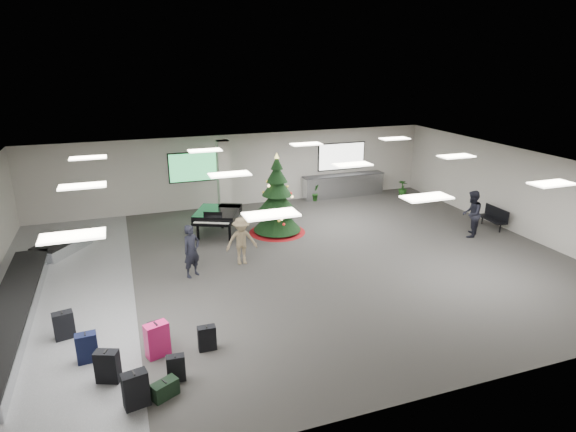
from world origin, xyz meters
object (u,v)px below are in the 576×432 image
object	(u,v)px
baggage_carousel	(24,297)
traveler_b	(242,241)
traveler_bench	(472,214)
grand_piano	(217,215)
bench	(494,216)
potted_plant_right	(403,188)
christmas_tree	(277,206)
potted_plant_left	(315,193)
pink_suitcase	(157,340)
traveler_a	(192,251)
service_counter	(343,185)

from	to	relation	value
baggage_carousel	traveler_b	size ratio (longest dim) A/B	6.17
traveler_b	traveler_bench	xyz separation A→B (m)	(8.66, -0.42, 0.09)
grand_piano	bench	distance (m)	10.75
baggage_carousel	potted_plant_right	distance (m)	16.72
christmas_tree	potted_plant_left	size ratio (longest dim) A/B	4.04
grand_piano	potted_plant_right	distance (m)	9.86
traveler_b	potted_plant_left	size ratio (longest dim) A/B	2.06
baggage_carousel	traveler_b	bearing A→B (deg)	5.86
grand_piano	potted_plant_left	bearing A→B (deg)	54.43
christmas_tree	grand_piano	bearing A→B (deg)	167.71
pink_suitcase	baggage_carousel	bearing A→B (deg)	112.95
pink_suitcase	potted_plant_left	xyz separation A→B (m)	(8.09, 10.18, -0.02)
traveler_a	pink_suitcase	bearing A→B (deg)	-141.94
baggage_carousel	service_counter	distance (m)	14.50
christmas_tree	pink_suitcase	bearing A→B (deg)	-126.97
bench	potted_plant_left	distance (m)	7.76
bench	potted_plant_left	xyz separation A→B (m)	(-5.13, 5.83, -0.09)
traveler_b	potted_plant_right	bearing A→B (deg)	31.66
christmas_tree	potted_plant_left	bearing A→B (deg)	48.80
traveler_b	traveler_bench	distance (m)	8.68
grand_piano	traveler_a	size ratio (longest dim) A/B	1.44
baggage_carousel	service_counter	bearing A→B (deg)	27.67
pink_suitcase	traveler_a	size ratio (longest dim) A/B	0.50
traveler_bench	potted_plant_right	size ratio (longest dim) A/B	2.32
grand_piano	pink_suitcase	bearing A→B (deg)	-86.80
pink_suitcase	potted_plant_right	distance (m)	15.69
grand_piano	traveler_b	size ratio (longest dim) A/B	1.52
service_counter	traveler_bench	size ratio (longest dim) A/B	2.30
bench	potted_plant_right	size ratio (longest dim) A/B	1.76
service_counter	traveler_a	xyz separation A→B (m)	(-8.23, -6.49, 0.28)
grand_piano	service_counter	bearing A→B (deg)	50.10
baggage_carousel	traveler_bench	xyz separation A→B (m)	(14.93, 0.23, 0.67)
baggage_carousel	bench	world-z (taller)	bench
traveler_a	traveler_bench	size ratio (longest dim) A/B	0.94
pink_suitcase	traveler_b	xyz separation A→B (m)	(3.06, 4.32, 0.39)
pink_suitcase	potted_plant_left	bearing A→B (deg)	33.30
traveler_a	potted_plant_left	distance (m)	9.18
potted_plant_right	pink_suitcase	bearing A→B (deg)	-142.33
traveler_bench	potted_plant_right	bearing A→B (deg)	-138.97
bench	traveler_bench	size ratio (longest dim) A/B	0.76
baggage_carousel	service_counter	size ratio (longest dim) A/B	2.40
traveler_b	potted_plant_right	size ratio (longest dim) A/B	2.08
traveler_bench	potted_plant_right	world-z (taller)	traveler_bench
service_counter	christmas_tree	bearing A→B (deg)	-141.12
bench	traveler_a	distance (m)	11.83
traveler_a	traveler_bench	bearing A→B (deg)	-32.37
baggage_carousel	grand_piano	distance (m)	7.05
christmas_tree	traveler_a	xyz separation A→B (m)	(-3.66, -2.81, -0.23)
bench	traveler_bench	distance (m)	1.61
grand_piano	traveler_b	distance (m)	2.90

